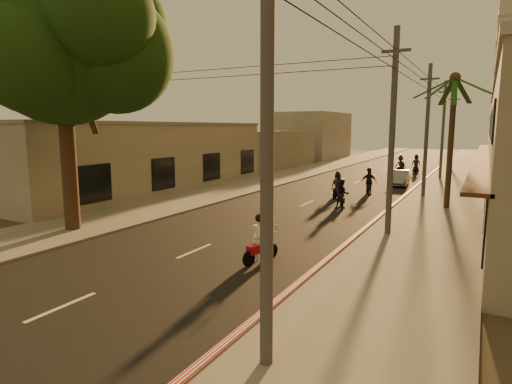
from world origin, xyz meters
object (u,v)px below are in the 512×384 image
broadleaf_tree (70,43)px  scooter_far_b (400,165)px  scooter_mid_a (342,195)px  scooter_far_c (416,165)px  scooter_red (260,241)px  scooter_far_a (338,186)px  parked_car (400,178)px  palm_tree (455,86)px  scooter_mid_b (369,182)px

broadleaf_tree → scooter_far_b: bearing=75.2°
scooter_mid_a → scooter_far_b: (-0.34, 21.64, 0.08)m
scooter_far_b → scooter_far_c: scooter_far_c is taller
scooter_mid_a → scooter_red: bearing=-108.0°
scooter_far_a → scooter_far_b: 18.08m
scooter_far_b → scooter_far_c: (1.32, 1.59, -0.01)m
broadleaf_tree → scooter_far_c: bearing=73.8°
scooter_red → scooter_mid_a: (-0.48, 11.49, 0.03)m
scooter_red → parked_car: scooter_red is taller
scooter_far_b → parked_car: bearing=-69.3°
palm_tree → scooter_red: bearing=-109.9°
palm_tree → scooter_red: (-5.09, -14.03, -6.36)m
scooter_mid_a → parked_car: (1.23, 12.13, -0.18)m
scooter_red → scooter_far_b: scooter_far_b is taller
scooter_far_c → scooter_mid_a: bearing=-97.1°
scooter_far_a → scooter_far_c: (2.37, 19.64, 0.06)m
broadleaf_tree → scooter_far_c: broadleaf_tree is taller
broadleaf_tree → scooter_far_a: bearing=62.8°
scooter_mid_a → palm_tree: bearing=4.1°
palm_tree → scooter_far_b: palm_tree is taller
broadleaf_tree → scooter_far_a: broadleaf_tree is taller
scooter_far_b → scooter_far_c: size_ratio=0.98×
scooter_far_b → scooter_mid_b: bearing=-76.9°
scooter_mid_b → scooter_far_a: (-1.54, -2.43, -0.06)m
scooter_far_a → scooter_mid_a: bearing=-68.4°
scooter_red → scooter_mid_b: scooter_mid_b is taller
scooter_far_a → scooter_far_b: scooter_far_b is taller
scooter_far_b → scooter_red: bearing=-77.3°
scooter_red → scooter_far_c: scooter_far_c is taller
broadleaf_tree → parked_car: 26.77m
scooter_red → parked_car: (0.75, 23.62, -0.16)m
scooter_far_c → scooter_mid_b: bearing=-97.4°
scooter_red → scooter_mid_b: (-0.34, 17.50, 0.10)m
scooter_mid_b → scooter_far_a: scooter_mid_b is taller
broadleaf_tree → parked_car: bearing=66.3°
scooter_mid_b → scooter_mid_a: bearing=-106.2°
scooter_red → scooter_far_b: 33.14m
palm_tree → scooter_mid_a: (-5.57, -2.54, -6.33)m
scooter_far_a → parked_car: (2.63, 8.55, -0.20)m
palm_tree → scooter_far_b: bearing=107.2°
scooter_mid_a → scooter_far_a: scooter_far_a is taller
palm_tree → scooter_red: 16.22m
broadleaf_tree → scooter_red: broadleaf_tree is taller
scooter_far_b → scooter_far_c: 2.06m
broadleaf_tree → scooter_far_b: size_ratio=6.09×
scooter_far_b → parked_car: 9.64m
scooter_mid_a → scooter_far_c: size_ratio=0.89×
palm_tree → parked_car: (-4.34, 9.59, -6.51)m
broadleaf_tree → scooter_mid_a: 16.38m
scooter_mid_b → scooter_far_a: bearing=-137.2°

